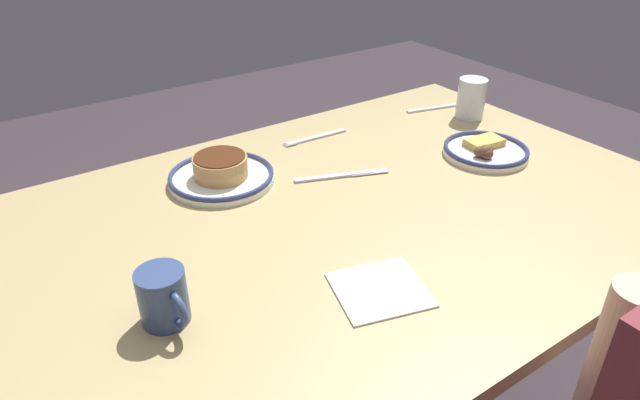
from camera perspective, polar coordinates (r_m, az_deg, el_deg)
name	(u,v)px	position (r m, az deg, el deg)	size (l,w,h in m)	color
dining_table	(346,255)	(1.23, 2.63, -5.66)	(1.45, 0.97, 0.73)	tan
plate_near_main	(221,173)	(1.29, -10.03, 2.69)	(0.24, 0.24, 0.06)	white
plate_center_pancakes	(485,150)	(1.45, 16.49, 4.88)	(0.21, 0.21, 0.05)	white
coffee_mug	(164,297)	(0.91, -15.62, -9.47)	(0.08, 0.11, 0.09)	#334772
drinking_glass	(471,101)	(1.67, 15.11, 9.75)	(0.08, 0.08, 0.11)	silver
paper_napkin	(380,290)	(0.96, 6.11, -9.06)	(0.15, 0.14, 0.00)	white
fork_near	(315,137)	(1.49, -0.50, 6.38)	(0.19, 0.03, 0.01)	silver
butter_knife	(342,175)	(1.30, 2.25, 2.51)	(0.22, 0.09, 0.01)	silver
tea_spoon	(447,106)	(1.75, 12.82, 9.35)	(0.21, 0.06, 0.01)	silver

